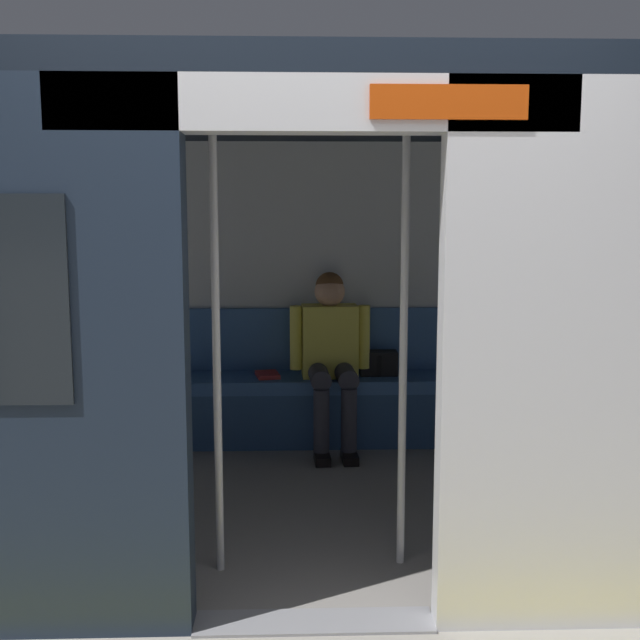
{
  "coord_description": "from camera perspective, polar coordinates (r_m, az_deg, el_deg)",
  "views": [
    {
      "loc": [
        0.07,
        2.87,
        1.63
      ],
      "look_at": [
        -0.07,
        -1.34,
        1.03
      ],
      "focal_mm": 43.54,
      "sensor_mm": 36.0,
      "label": 1
    }
  ],
  "objects": [
    {
      "name": "grab_pole_door",
      "position": [
        3.42,
        -7.62,
        -1.84
      ],
      "size": [
        0.04,
        0.04,
        2.08
      ],
      "primitive_type": "cylinder",
      "color": "silver",
      "rests_on": "ground_plane"
    },
    {
      "name": "bench_seat",
      "position": [
        5.41,
        -1.11,
        -5.4
      ],
      "size": [
        2.71,
        0.44,
        0.48
      ],
      "color": "#38609E",
      "rests_on": "ground_plane"
    },
    {
      "name": "book",
      "position": [
        5.41,
        -3.88,
        -4.03
      ],
      "size": [
        0.19,
        0.24,
        0.03
      ],
      "primitive_type": "cube",
      "rotation": [
        0.0,
        0.0,
        0.18
      ],
      "color": "#B22D2D",
      "rests_on": "bench_seat"
    },
    {
      "name": "grab_pole_far",
      "position": [
        3.48,
        6.15,
        -1.64
      ],
      "size": [
        0.04,
        0.04,
        2.08
      ],
      "primitive_type": "cylinder",
      "color": "silver",
      "rests_on": "ground_plane"
    },
    {
      "name": "train_car",
      "position": [
        4.15,
        -1.74,
        6.18
      ],
      "size": [
        6.4,
        2.9,
        2.22
      ],
      "color": "silver",
      "rests_on": "ground_plane"
    },
    {
      "name": "handbag",
      "position": [
        5.47,
        4.32,
        -3.17
      ],
      "size": [
        0.26,
        0.15,
        0.17
      ],
      "color": "black",
      "rests_on": "bench_seat"
    },
    {
      "name": "person_seated",
      "position": [
        5.3,
        0.8,
        -2.06
      ],
      "size": [
        0.55,
        0.68,
        1.2
      ],
      "color": "#D8CC4C",
      "rests_on": "ground_plane"
    },
    {
      "name": "ground_plane",
      "position": [
        3.3,
        -0.43,
        -21.4
      ],
      "size": [
        60.0,
        60.0,
        0.0
      ],
      "primitive_type": "plane",
      "color": "gray"
    }
  ]
}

